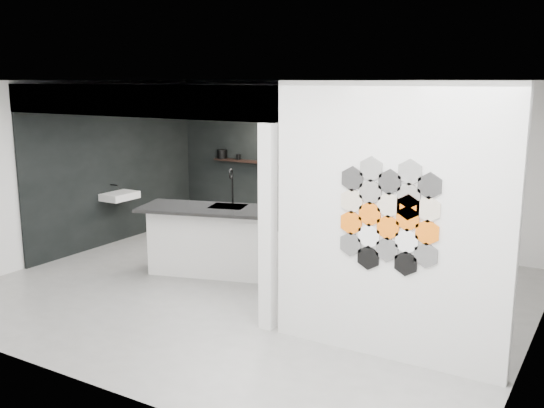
{
  "coord_description": "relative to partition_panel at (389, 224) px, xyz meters",
  "views": [
    {
      "loc": [
        4.22,
        -6.62,
        2.81
      ],
      "look_at": [
        0.1,
        0.3,
        1.15
      ],
      "focal_mm": 40.0,
      "sensor_mm": 36.0,
      "label": 1
    }
  ],
  "objects": [
    {
      "name": "bay_clad_back",
      "position": [
        -3.52,
        3.97,
        -0.22
      ],
      "size": [
        4.4,
        0.04,
        2.35
      ],
      "primitive_type": "cube",
      "color": "black",
      "rests_on": "floor"
    },
    {
      "name": "bay_clad_left",
      "position": [
        -5.7,
        2.0,
        -0.22
      ],
      "size": [
        0.04,
        4.0,
        2.35
      ],
      "primitive_type": "cube",
      "color": "black",
      "rests_on": "floor"
    },
    {
      "name": "utensil_cup",
      "position": [
        -4.4,
        3.87,
        -0.03
      ],
      "size": [
        0.09,
        0.09,
        0.1
      ],
      "primitive_type": "cylinder",
      "rotation": [
        0.0,
        0.0,
        0.24
      ],
      "color": "black",
      "rests_on": "display_shelf"
    },
    {
      "name": "stockpot",
      "position": [
        -4.78,
        3.87,
        0.0
      ],
      "size": [
        0.25,
        0.25,
        0.17
      ],
      "primitive_type": "cylinder",
      "rotation": [
        0.0,
        0.0,
        -0.23
      ],
      "color": "black",
      "rests_on": "display_shelf"
    },
    {
      "name": "fascia_beam",
      "position": [
        -3.52,
        0.08,
        1.15
      ],
      "size": [
        4.4,
        0.16,
        0.4
      ],
      "primitive_type": "cube",
      "color": "silver",
      "rests_on": "corner_column"
    },
    {
      "name": "floor",
      "position": [
        -2.23,
        1.0,
        -1.4
      ],
      "size": [
        7.0,
        6.0,
        0.01
      ],
      "primitive_type": "cube",
      "color": "slate"
    },
    {
      "name": "hex_tile_cluster",
      "position": [
        0.03,
        -0.09,
        0.1
      ],
      "size": [
        1.04,
        0.02,
        1.16
      ],
      "color": "black",
      "rests_on": "partition_panel"
    },
    {
      "name": "display_shelf",
      "position": [
        -3.43,
        3.87,
        -0.1
      ],
      "size": [
        3.0,
        0.15,
        0.04
      ],
      "primitive_type": "cube",
      "color": "black",
      "rests_on": "bay_clad_back"
    },
    {
      "name": "corner_column",
      "position": [
        -1.41,
        0.0,
        -0.22
      ],
      "size": [
        0.16,
        0.16,
        2.35
      ],
      "primitive_type": "cube",
      "color": "silver",
      "rests_on": "floor"
    },
    {
      "name": "kettle",
      "position": [
        -2.39,
        3.87,
        0.01
      ],
      "size": [
        0.21,
        0.21,
        0.17
      ],
      "primitive_type": "ellipsoid",
      "rotation": [
        0.0,
        0.0,
        0.02
      ],
      "color": "black",
      "rests_on": "display_shelf"
    },
    {
      "name": "wall_basin",
      "position": [
        -5.46,
        1.8,
        -0.55
      ],
      "size": [
        0.4,
        0.6,
        0.12
      ],
      "primitive_type": "cube",
      "color": "silver",
      "rests_on": "bay_clad_left"
    },
    {
      "name": "bottle_dark",
      "position": [
        -3.86,
        3.87,
        -0.0
      ],
      "size": [
        0.07,
        0.07,
        0.15
      ],
      "primitive_type": "cylinder",
      "rotation": [
        0.0,
        0.0,
        0.17
      ],
      "color": "black",
      "rests_on": "display_shelf"
    },
    {
      "name": "bulkhead",
      "position": [
        -3.52,
        2.0,
        1.15
      ],
      "size": [
        4.4,
        4.0,
        0.4
      ],
      "primitive_type": "cube",
      "color": "silver",
      "rests_on": "corner_column"
    },
    {
      "name": "glass_bowl",
      "position": [
        -2.12,
        3.87,
        -0.03
      ],
      "size": [
        0.16,
        0.16,
        0.1
      ],
      "primitive_type": "cylinder",
      "rotation": [
        0.0,
        0.0,
        -0.13
      ],
      "color": "gray",
      "rests_on": "display_shelf"
    },
    {
      "name": "partition_panel",
      "position": [
        0.0,
        0.0,
        0.0
      ],
      "size": [
        2.45,
        0.15,
        2.8
      ],
      "primitive_type": "cube",
      "color": "silver",
      "rests_on": "floor"
    },
    {
      "name": "kitchen_island",
      "position": [
        -3.19,
        1.28,
        -0.88
      ],
      "size": [
        2.07,
        1.35,
        1.54
      ],
      "rotation": [
        0.0,
        0.0,
        0.29
      ],
      "color": "silver",
      "rests_on": "floor"
    },
    {
      "name": "glass_vase",
      "position": [
        -2.08,
        3.87,
        -0.02
      ],
      "size": [
        0.1,
        0.1,
        0.12
      ],
      "primitive_type": "cylinder",
      "rotation": [
        0.0,
        0.0,
        -0.2
      ],
      "color": "gray",
      "rests_on": "display_shelf"
    }
  ]
}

